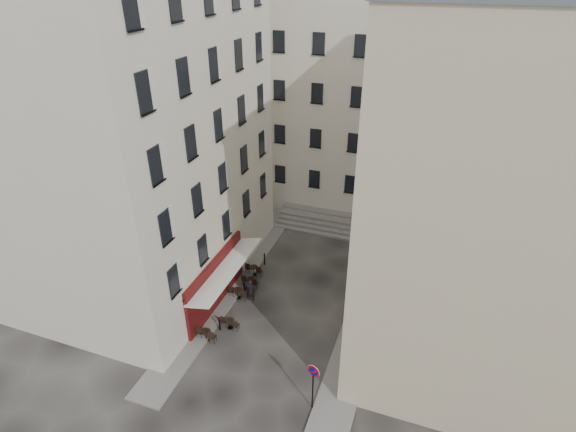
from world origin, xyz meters
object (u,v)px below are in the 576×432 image
at_px(bistro_table_a, 206,334).
at_px(bistro_table_b, 230,323).
at_px(pedestrian, 251,290).
at_px(no_parking_sign, 313,379).

bearing_deg(bistro_table_a, bistro_table_b, 56.53).
relative_size(bistro_table_a, pedestrian, 0.77).
distance_m(no_parking_sign, bistro_table_b, 7.31).
xyz_separation_m(no_parking_sign, bistro_table_a, (-7.03, 2.28, -1.57)).
height_order(no_parking_sign, bistro_table_b, no_parking_sign).
height_order(no_parking_sign, pedestrian, no_parking_sign).
xyz_separation_m(bistro_table_a, pedestrian, (1.00, 4.09, 0.36)).
relative_size(no_parking_sign, bistro_table_a, 2.31).
bearing_deg(bistro_table_a, no_parking_sign, -17.97).
relative_size(no_parking_sign, bistro_table_b, 2.48).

